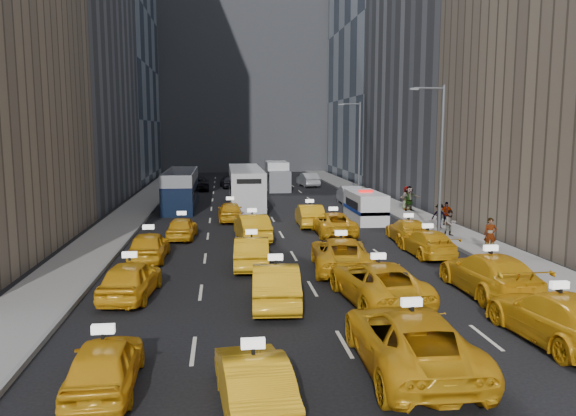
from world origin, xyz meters
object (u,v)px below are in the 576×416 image
object	(u,v)px
double_decker	(181,190)
pedestrian_0	(490,234)
taxi_2	(410,340)
taxi_3	(557,317)
nypd_van	(365,207)
taxi_0	(105,364)
taxi_1	(253,382)
city_bus	(246,187)
box_truck	(277,176)

from	to	relation	value
double_decker	pedestrian_0	world-z (taller)	double_decker
double_decker	taxi_2	bearing A→B (deg)	-74.81
taxi_3	double_decker	bearing A→B (deg)	-71.31
nypd_van	pedestrian_0	size ratio (longest dim) A/B	3.10
nypd_van	taxi_0	bearing A→B (deg)	-124.64
taxi_1	pedestrian_0	xyz separation A→B (m)	(13.15, 15.03, 0.33)
nypd_van	double_decker	bearing A→B (deg)	140.29
taxi_0	double_decker	distance (m)	33.23
taxi_1	double_decker	xyz separation A→B (m)	(-4.03, 34.64, 0.82)
taxi_3	city_bus	distance (m)	33.04
taxi_3	box_truck	size ratio (longest dim) A/B	0.80
taxi_0	taxi_2	bearing A→B (deg)	-179.01
taxi_2	double_decker	world-z (taller)	double_decker
taxi_2	box_truck	xyz separation A→B (m)	(0.95, 45.95, 0.65)
nypd_van	box_truck	distance (m)	22.08
taxi_1	taxi_2	size ratio (longest dim) A/B	0.71
double_decker	taxi_0	bearing A→B (deg)	-88.28
pedestrian_0	taxi_0	bearing A→B (deg)	-119.63
taxi_1	double_decker	bearing A→B (deg)	-88.73
taxi_3	pedestrian_0	xyz separation A→B (m)	(3.77, 11.92, 0.24)
taxi_2	city_bus	xyz separation A→B (m)	(-2.99, 33.40, 0.78)
double_decker	taxi_3	bearing A→B (deg)	-65.99
nypd_van	box_truck	size ratio (longest dim) A/B	0.80
taxi_3	box_truck	xyz separation A→B (m)	(-4.12, 44.58, 0.69)
taxi_3	taxi_2	bearing A→B (deg)	10.67
double_decker	pedestrian_0	distance (m)	26.08
taxi_2	city_bus	bearing A→B (deg)	-83.21
double_decker	box_truck	size ratio (longest dim) A/B	1.55
nypd_van	city_bus	world-z (taller)	city_bus
box_truck	pedestrian_0	bearing A→B (deg)	-69.62
taxi_2	double_decker	distance (m)	33.94
box_truck	city_bus	bearing A→B (deg)	-100.62
taxi_0	double_decker	world-z (taller)	double_decker
box_truck	pedestrian_0	distance (m)	33.61
taxi_3	pedestrian_0	size ratio (longest dim) A/B	3.10
nypd_van	taxi_2	bearing A→B (deg)	-108.62
city_bus	pedestrian_0	distance (m)	23.34
taxi_1	pedestrian_0	distance (m)	19.98
double_decker	pedestrian_0	size ratio (longest dim) A/B	6.03
taxi_3	double_decker	xyz separation A→B (m)	(-13.42, 31.52, 0.73)
box_truck	double_decker	bearing A→B (deg)	-118.64
taxi_0	box_truck	size ratio (longest dim) A/B	0.59
taxi_3	nypd_van	xyz separation A→B (m)	(-0.03, 22.89, 0.22)
city_bus	pedestrian_0	xyz separation A→B (m)	(11.83, -20.12, -0.58)
taxi_0	taxi_2	distance (m)	7.91
nypd_van	double_decker	distance (m)	15.94
double_decker	taxi_1	bearing A→B (deg)	-82.41
double_decker	city_bus	size ratio (longest dim) A/B	0.84
double_decker	city_bus	xyz separation A→B (m)	(5.36, 0.51, 0.09)
taxi_0	taxi_2	xyz separation A→B (m)	(7.90, 0.33, 0.14)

